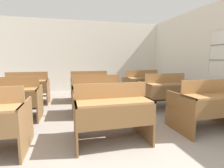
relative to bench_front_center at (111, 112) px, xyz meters
name	(u,v)px	position (x,y,z in m)	size (l,w,h in m)	color
wall_back	(82,56)	(-0.04, 4.73, 0.93)	(6.66, 0.06, 2.75)	white
wall_right_with_window	(213,54)	(3.26, 1.55, 0.92)	(0.06, 6.36, 2.75)	white
bench_front_center	(111,112)	(0.00, 0.00, 0.00)	(1.08, 0.79, 0.89)	brown
bench_front_right	(207,105)	(1.72, 0.00, 0.00)	(1.08, 0.79, 0.89)	brown
bench_second_left	(11,99)	(-1.73, 1.39, 0.00)	(1.08, 0.79, 0.89)	brown
bench_second_center	(96,94)	(0.01, 1.39, 0.00)	(1.08, 0.79, 0.89)	brown
bench_second_right	(165,91)	(1.72, 1.38, 0.00)	(1.08, 0.79, 0.89)	brown
bench_third_left	(28,88)	(-1.69, 2.77, 0.00)	(1.08, 0.79, 0.89)	brown
bench_third_center	(89,86)	(0.02, 2.75, 0.00)	(1.08, 0.79, 0.89)	brown
bench_third_right	(142,84)	(1.74, 2.79, 0.00)	(1.08, 0.79, 0.89)	brown
wastepaper_bin	(163,88)	(2.93, 3.46, -0.29)	(0.24, 0.24, 0.32)	#474C51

